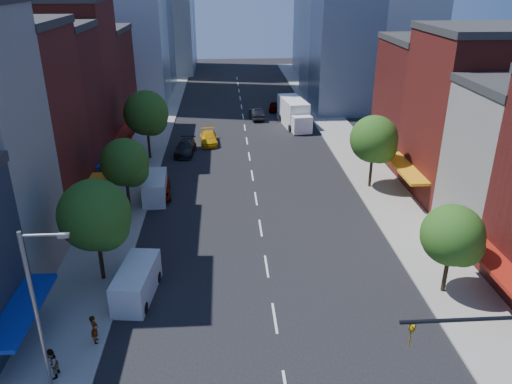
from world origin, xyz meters
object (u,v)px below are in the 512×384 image
taxi (209,138)px  traffic_car_oncoming (256,114)px  pedestrian_far (52,364)px  parked_car_rear (185,148)px  cargo_van_near (136,283)px  traffic_car_far (275,106)px  box_truck (294,114)px  parked_car_third (157,189)px  cargo_van_far (155,188)px  parked_car_second (137,268)px  pedestrian_near (94,329)px

taxi → traffic_car_oncoming: traffic_car_oncoming is taller
taxi → pedestrian_far: 40.20m
parked_car_rear → cargo_van_near: 28.69m
parked_car_rear → traffic_car_far: size_ratio=1.23×
traffic_car_oncoming → box_truck: 6.46m
parked_car_third → taxi: taxi is taller
traffic_car_far → cargo_van_far: bearing=73.7°
parked_car_second → parked_car_third: (-0.16, 14.05, 0.06)m
parked_car_second → parked_car_rear: bearing=91.0°
box_truck → parked_car_third: bearing=-132.7°
pedestrian_far → pedestrian_near: bearing=150.5°
parked_car_rear → traffic_car_far: bearing=62.6°
parked_car_second → box_truck: 40.64m
parked_car_second → taxi: taxi is taller
pedestrian_near → pedestrian_far: pedestrian_near is taller
cargo_van_far → traffic_car_far: cargo_van_far is taller
parked_car_second → parked_car_rear: parked_car_rear is taller
traffic_car_oncoming → pedestrian_near: (-12.43, -48.17, 0.26)m
pedestrian_far → cargo_van_near: bearing=156.6°
parked_car_rear → cargo_van_near: bearing=-87.5°
traffic_car_oncoming → box_truck: bearing=136.1°
taxi → parked_car_third: bearing=-109.6°
parked_car_third → pedestrian_near: pedestrian_near is taller
parked_car_third → box_truck: (16.31, 23.23, 1.01)m
parked_car_second → box_truck: bearing=71.3°
parked_car_rear → traffic_car_far: parked_car_rear is taller
parked_car_third → cargo_van_far: 0.79m
traffic_car_far → traffic_car_oncoming: bearing=63.7°
parked_car_second → parked_car_third: size_ratio=0.78×
cargo_van_far → pedestrian_far: bearing=-99.7°
taxi → traffic_car_oncoming: size_ratio=1.06×
parked_car_third → traffic_car_oncoming: bearing=60.8°
parked_car_second → pedestrian_far: (-2.87, -9.57, 0.36)m
traffic_car_oncoming → pedestrian_far: (-14.02, -50.83, 0.24)m
taxi → traffic_car_oncoming: bearing=55.5°
parked_car_rear → cargo_van_far: cargo_van_far is taller
traffic_car_oncoming → taxi: bearing=53.7°
cargo_van_near → pedestrian_near: cargo_van_near is taller
traffic_car_far → pedestrian_near: size_ratio=2.36×
parked_car_third → taxi: 16.56m
box_truck → pedestrian_near: box_truck is taller
parked_car_second → cargo_van_far: bearing=95.9°
parked_car_second → traffic_car_oncoming: traffic_car_oncoming is taller
cargo_van_near → taxi: cargo_van_near is taller
parked_car_rear → traffic_car_oncoming: (9.43, 15.10, 0.03)m
parked_car_third → pedestrian_far: (-2.71, -23.62, 0.30)m
cargo_van_far → pedestrian_near: cargo_van_far is taller
parked_car_third → pedestrian_far: bearing=-103.1°
parked_car_second → taxi: size_ratio=0.80×
parked_car_rear → cargo_van_near: cargo_van_near is taller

